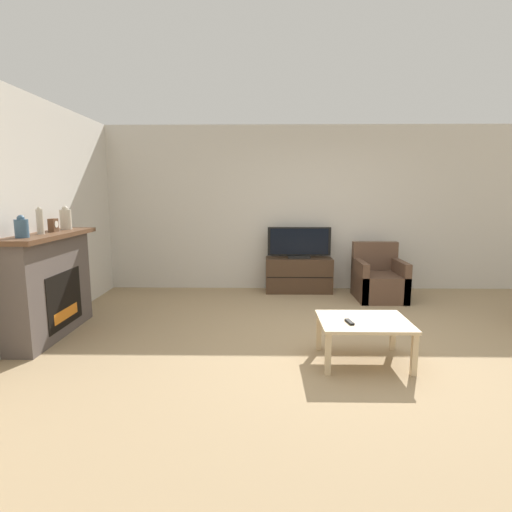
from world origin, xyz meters
TOP-DOWN VIEW (x-y plane):
  - ground_plane at (0.00, 0.00)m, footprint 24.00×24.00m
  - wall_back at (0.00, 2.62)m, footprint 12.00×0.06m
  - wall_left at (-3.46, 0.00)m, footprint 0.06×12.00m
  - fireplace at (-3.27, 0.27)m, footprint 0.44×1.50m
  - mantel_vase_left at (-3.25, -0.18)m, footprint 0.13×0.13m
  - mantel_vase_centre_left at (-3.25, 0.15)m, footprint 0.07×0.07m
  - mantel_vase_right at (-3.25, 0.72)m, footprint 0.13×0.13m
  - mantel_clock at (-3.25, 0.42)m, footprint 0.08×0.11m
  - tv_stand at (-0.27, 2.34)m, footprint 1.07×0.41m
  - tv at (-0.27, 2.34)m, footprint 1.02×0.18m
  - armchair at (0.91, 1.93)m, footprint 0.70×0.76m
  - coffee_table at (0.10, -0.40)m, footprint 0.85×0.67m
  - remote at (-0.06, -0.49)m, footprint 0.06×0.15m

SIDE VIEW (x-z plane):
  - ground_plane at x=0.00m, z-range 0.00..0.00m
  - armchair at x=0.91m, z-range -0.14..0.70m
  - tv_stand at x=-0.27m, z-range 0.00..0.56m
  - coffee_table at x=0.10m, z-range 0.15..0.57m
  - remote at x=-0.06m, z-range 0.42..0.44m
  - fireplace at x=-3.27m, z-range 0.01..1.18m
  - tv at x=-0.27m, z-range 0.54..1.05m
  - mantel_clock at x=-3.25m, z-range 1.17..1.32m
  - mantel_vase_left at x=-3.25m, z-range 1.16..1.39m
  - mantel_vase_right at x=-3.25m, z-range 1.16..1.45m
  - mantel_vase_centre_left at x=-3.25m, z-range 1.17..1.46m
  - wall_back at x=0.00m, z-range 0.00..2.70m
  - wall_left at x=-3.46m, z-range 0.00..2.70m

